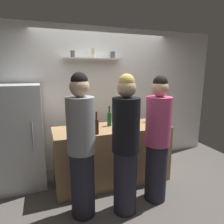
# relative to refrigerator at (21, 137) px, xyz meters

# --- Properties ---
(ground_plane) EXTENTS (5.28, 5.28, 0.00)m
(ground_plane) POSITION_rel_refrigerator_xyz_m (1.46, -0.85, -0.81)
(ground_plane) COLOR #59544F
(back_wall_assembly) EXTENTS (4.80, 0.32, 2.60)m
(back_wall_assembly) POSITION_rel_refrigerator_xyz_m (1.46, 0.40, 0.49)
(back_wall_assembly) COLOR white
(back_wall_assembly) RESTS_ON ground
(refrigerator) EXTENTS (0.66, 0.62, 1.62)m
(refrigerator) POSITION_rel_refrigerator_xyz_m (0.00, 0.00, 0.00)
(refrigerator) COLOR silver
(refrigerator) RESTS_ON ground
(counter) EXTENTS (1.86, 0.68, 0.93)m
(counter) POSITION_rel_refrigerator_xyz_m (1.38, -0.34, -0.35)
(counter) COLOR #9E7A51
(counter) RESTS_ON ground
(baking_pan) EXTENTS (0.34, 0.24, 0.05)m
(baking_pan) POSITION_rel_refrigerator_xyz_m (0.94, -0.23, 0.14)
(baking_pan) COLOR gray
(baking_pan) RESTS_ON counter
(utensil_holder) EXTENTS (0.10, 0.10, 0.22)m
(utensil_holder) POSITION_rel_refrigerator_xyz_m (1.68, -0.26, 0.18)
(utensil_holder) COLOR #B2B2B7
(utensil_holder) RESTS_ON counter
(wine_bottle_pale_glass) EXTENTS (0.07, 0.07, 0.30)m
(wine_bottle_pale_glass) POSITION_rel_refrigerator_xyz_m (2.12, -0.23, 0.23)
(wine_bottle_pale_glass) COLOR #B2BFB2
(wine_bottle_pale_glass) RESTS_ON counter
(wine_bottle_amber_glass) EXTENTS (0.07, 0.07, 0.33)m
(wine_bottle_amber_glass) POSITION_rel_refrigerator_xyz_m (1.05, -0.60, 0.24)
(wine_bottle_amber_glass) COLOR #472814
(wine_bottle_amber_glass) RESTS_ON counter
(wine_bottle_green_glass) EXTENTS (0.07, 0.07, 0.33)m
(wine_bottle_green_glass) POSITION_rel_refrigerator_xyz_m (1.36, -0.25, 0.24)
(wine_bottle_green_glass) COLOR #19471E
(wine_bottle_green_glass) RESTS_ON counter
(water_bottle_plastic) EXTENTS (0.09, 0.09, 0.24)m
(water_bottle_plastic) POSITION_rel_refrigerator_xyz_m (1.50, -0.49, 0.23)
(water_bottle_plastic) COLOR silver
(water_bottle_plastic) RESTS_ON counter
(person_blonde) EXTENTS (0.34, 0.34, 1.79)m
(person_blonde) POSITION_rel_refrigerator_xyz_m (1.28, -1.11, 0.09)
(person_blonde) COLOR #262633
(person_blonde) RESTS_ON ground
(person_pink_top) EXTENTS (0.34, 0.34, 1.77)m
(person_pink_top) POSITION_rel_refrigerator_xyz_m (1.79, -1.02, 0.07)
(person_pink_top) COLOR #262633
(person_pink_top) RESTS_ON ground
(person_grey_hoodie) EXTENTS (0.34, 0.34, 1.81)m
(person_grey_hoodie) POSITION_rel_refrigerator_xyz_m (0.76, -0.98, 0.10)
(person_grey_hoodie) COLOR #262633
(person_grey_hoodie) RESTS_ON ground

